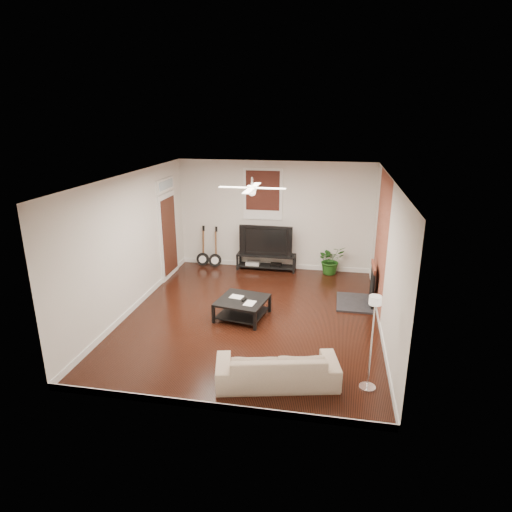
{
  "coord_description": "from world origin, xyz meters",
  "views": [
    {
      "loc": [
        1.52,
        -7.86,
        3.9
      ],
      "look_at": [
        0.0,
        0.4,
        1.15
      ],
      "focal_mm": 30.57,
      "sensor_mm": 36.0,
      "label": 1
    }
  ],
  "objects": [
    {
      "name": "sofa",
      "position": [
        0.8,
        -2.18,
        0.27
      ],
      "size": [
        1.95,
        1.1,
        0.54
      ],
      "primitive_type": "imported",
      "rotation": [
        0.0,
        0.0,
        3.36
      ],
      "color": "tan",
      "rests_on": "floor"
    },
    {
      "name": "tv",
      "position": [
        -0.17,
        2.8,
        0.82
      ],
      "size": [
        1.36,
        0.18,
        0.79
      ],
      "primitive_type": "imported",
      "color": "black",
      "rests_on": "tv_stand"
    },
    {
      "name": "window_back",
      "position": [
        -0.3,
        2.97,
        1.95
      ],
      "size": [
        1.0,
        0.06,
        1.3
      ],
      "primitive_type": "cube",
      "color": "black",
      "rests_on": "wall_back"
    },
    {
      "name": "potted_plant",
      "position": [
        1.49,
        2.78,
        0.37
      ],
      "size": [
        0.87,
        0.83,
        0.74
      ],
      "primitive_type": "imported",
      "rotation": [
        0.0,
        0.0,
        0.5
      ],
      "color": "#1D5117",
      "rests_on": "floor"
    },
    {
      "name": "coffee_table",
      "position": [
        -0.19,
        -0.08,
        0.19
      ],
      "size": [
        1.07,
        1.07,
        0.39
      ],
      "primitive_type": "cube",
      "rotation": [
        0.0,
        0.0,
        -0.18
      ],
      "color": "black",
      "rests_on": "floor"
    },
    {
      "name": "brick_accent",
      "position": [
        2.49,
        1.0,
        1.4
      ],
      "size": [
        0.02,
        2.2,
        2.8
      ],
      "primitive_type": "cube",
      "color": "brown",
      "rests_on": "floor"
    },
    {
      "name": "ceiling_fan",
      "position": [
        0.0,
        0.0,
        2.6
      ],
      "size": [
        1.24,
        1.24,
        0.32
      ],
      "primitive_type": null,
      "color": "white",
      "rests_on": "ceiling"
    },
    {
      "name": "guitar_left",
      "position": [
        -1.88,
        2.75,
        0.54
      ],
      "size": [
        0.36,
        0.28,
        1.09
      ],
      "primitive_type": null,
      "rotation": [
        0.0,
        0.0,
        0.13
      ],
      "color": "black",
      "rests_on": "floor"
    },
    {
      "name": "guitar_right",
      "position": [
        -1.53,
        2.72,
        0.54
      ],
      "size": [
        0.38,
        0.31,
        1.09
      ],
      "primitive_type": null,
      "rotation": [
        0.0,
        0.0,
        0.23
      ],
      "color": "black",
      "rests_on": "floor"
    },
    {
      "name": "tv_stand",
      "position": [
        -0.17,
        2.78,
        0.21
      ],
      "size": [
        1.52,
        0.41,
        0.43
      ],
      "primitive_type": "cube",
      "color": "black",
      "rests_on": "floor"
    },
    {
      "name": "fireplace",
      "position": [
        2.2,
        1.0,
        0.46
      ],
      "size": [
        0.8,
        1.1,
        0.92
      ],
      "primitive_type": "cube",
      "color": "black",
      "rests_on": "floor"
    },
    {
      "name": "room",
      "position": [
        0.0,
        0.0,
        1.4
      ],
      "size": [
        5.01,
        6.01,
        2.81
      ],
      "color": "black",
      "rests_on": "ground"
    },
    {
      "name": "door_left",
      "position": [
        -2.46,
        1.9,
        1.25
      ],
      "size": [
        0.08,
        1.0,
        2.5
      ],
      "primitive_type": "cube",
      "color": "white",
      "rests_on": "wall_left"
    },
    {
      "name": "floor_lamp",
      "position": [
        2.15,
        -2.08,
        0.75
      ],
      "size": [
        0.29,
        0.29,
        1.5
      ],
      "primitive_type": null,
      "rotation": [
        0.0,
        0.0,
        0.22
      ],
      "color": "silver",
      "rests_on": "floor"
    }
  ]
}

